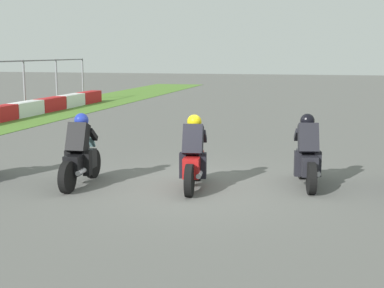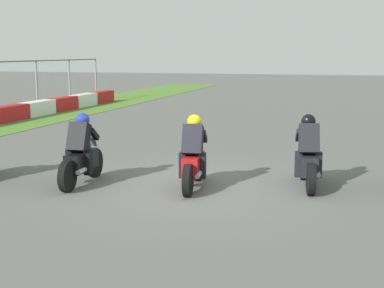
% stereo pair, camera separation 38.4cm
% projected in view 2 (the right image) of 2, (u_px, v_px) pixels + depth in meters
% --- Properties ---
extents(ground_plane, '(120.00, 120.00, 0.00)m').
position_uv_depth(ground_plane, '(194.00, 187.00, 11.60)').
color(ground_plane, '#565652').
extents(rider_lane_b, '(2.03, 0.62, 1.51)m').
position_uv_depth(rider_lane_b, '(308.00, 157.00, 11.53)').
color(rider_lane_b, black).
rests_on(rider_lane_b, ground_plane).
extents(rider_lane_c, '(2.04, 0.58, 1.51)m').
position_uv_depth(rider_lane_c, '(193.00, 158.00, 11.43)').
color(rider_lane_c, black).
rests_on(rider_lane_c, ground_plane).
extents(rider_lane_d, '(2.04, 0.55, 1.51)m').
position_uv_depth(rider_lane_d, '(81.00, 155.00, 11.78)').
color(rider_lane_d, black).
rests_on(rider_lane_d, ground_plane).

